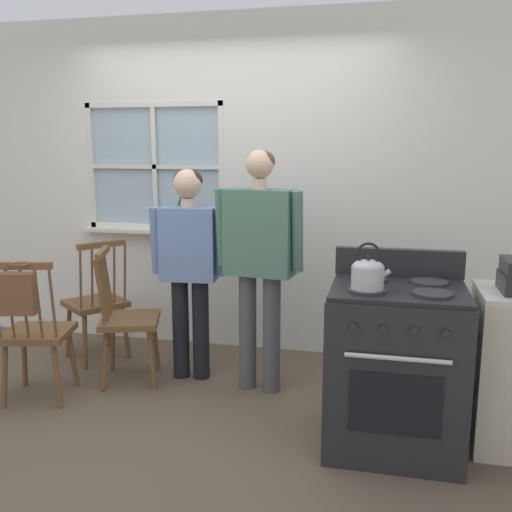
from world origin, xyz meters
TOP-DOWN VIEW (x-y plane):
  - ground_plane at (0.00, 0.00)m, footprint 16.00×16.00m
  - wall_back at (0.03, 1.40)m, footprint 6.40×0.16m
  - chair_by_window at (-1.01, 0.09)m, footprint 0.50×0.48m
  - chair_near_wall at (-0.98, 0.85)m, footprint 0.57×0.58m
  - chair_center_cluster at (-0.56, 0.50)m, footprint 0.51×0.52m
  - person_elderly_left at (-0.13, 0.65)m, footprint 0.55×0.24m
  - person_teen_center at (0.40, 0.56)m, footprint 0.62×0.27m
  - stove at (1.31, -0.01)m, footprint 0.73×0.68m
  - kettle at (1.14, -0.14)m, footprint 0.21×0.17m
  - potted_plant at (-0.43, 1.31)m, footprint 0.14×0.13m
  - handbag at (-0.96, -0.14)m, footprint 0.23×0.22m

SIDE VIEW (x-z plane):
  - ground_plane at x=0.00m, z-range 0.00..0.00m
  - chair_by_window at x=-1.01m, z-range -0.04..0.93m
  - chair_near_wall at x=-0.98m, z-range -0.04..0.93m
  - chair_center_cluster at x=-0.56m, z-range -0.04..0.93m
  - stove at x=1.31m, z-range -0.07..1.01m
  - handbag at x=-0.96m, z-range 0.64..0.95m
  - person_elderly_left at x=-0.13m, z-range 0.16..1.68m
  - person_teen_center at x=0.40m, z-range 0.17..1.82m
  - kettle at x=1.14m, z-range 0.90..1.15m
  - potted_plant at x=-0.43m, z-range 0.92..1.27m
  - wall_back at x=0.03m, z-range -0.01..2.69m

